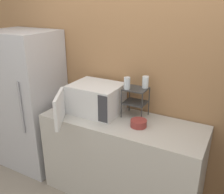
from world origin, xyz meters
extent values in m
cube|color=#9E7047|center=(0.00, 0.65, 1.30)|extent=(8.00, 0.06, 2.60)
cube|color=#B7B2A8|center=(0.00, 0.31, 0.45)|extent=(1.64, 0.61, 0.90)
cube|color=silver|center=(-0.33, 0.36, 1.06)|extent=(0.51, 0.42, 0.31)
cube|color=#B7B2A8|center=(-0.39, 0.16, 1.06)|extent=(0.37, 0.01, 0.26)
cube|color=#333338|center=(-0.13, 0.15, 1.06)|extent=(0.10, 0.01, 0.27)
cube|color=silver|center=(-0.50, -0.03, 1.06)|extent=(0.22, 0.36, 0.30)
cylinder|color=#333333|center=(-0.04, 0.36, 1.05)|extent=(0.01, 0.01, 0.30)
cylinder|color=#333333|center=(0.18, 0.36, 1.05)|extent=(0.01, 0.01, 0.30)
cylinder|color=#333333|center=(-0.04, 0.55, 1.05)|extent=(0.01, 0.01, 0.30)
cylinder|color=#333333|center=(0.18, 0.55, 1.05)|extent=(0.01, 0.01, 0.30)
cube|color=#333333|center=(0.07, 0.46, 1.05)|extent=(0.22, 0.19, 0.01)
cube|color=#333333|center=(0.07, 0.46, 1.20)|extent=(0.22, 0.19, 0.01)
cylinder|color=silver|center=(0.00, 0.40, 1.27)|extent=(0.06, 0.06, 0.12)
cylinder|color=silver|center=(0.14, 0.52, 1.27)|extent=(0.06, 0.06, 0.12)
cylinder|color=maroon|center=(0.19, 0.27, 0.91)|extent=(0.08, 0.08, 0.01)
cylinder|color=maroon|center=(0.19, 0.27, 0.94)|extent=(0.15, 0.15, 0.07)
cube|color=#B7B7BC|center=(-1.28, 0.30, 0.85)|extent=(0.75, 0.61, 1.71)
cylinder|color=#99999E|center=(-1.05, -0.02, 0.94)|extent=(0.02, 0.02, 0.60)
camera|label=1|loc=(0.97, -1.70, 2.02)|focal=40.00mm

